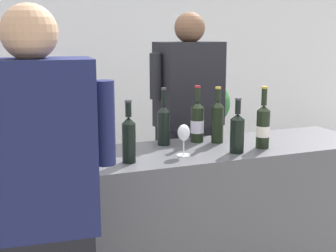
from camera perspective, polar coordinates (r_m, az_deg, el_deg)
The scene contains 13 objects.
wall_back at distance 5.05m, azimuth -10.74°, elevation 9.20°, with size 8.00×0.10×2.80m, color white.
counter at distance 2.78m, azimuth 0.52°, elevation -12.42°, with size 2.48×0.58×0.92m, color #4C4C51.
wine_bottle_0 at distance 2.75m, azimuth -0.52°, elevation 0.28°, with size 0.07×0.07×0.34m.
wine_bottle_1 at distance 2.74m, azimuth 11.63°, elevation 0.02°, with size 0.08×0.08×0.36m.
wine_bottle_2 at distance 2.84m, azimuth 3.62°, elevation 0.53°, with size 0.08×0.08×0.35m.
wine_bottle_3 at distance 2.60m, azimuth 8.52°, elevation -0.70°, with size 0.08×0.08×0.31m.
wine_bottle_4 at distance 2.39m, azimuth -4.85°, elevation -1.44°, with size 0.07×0.07×0.33m.
wine_bottle_5 at distance 2.83m, azimuth 6.12°, elevation 0.72°, with size 0.07×0.07×0.34m.
wine_glass at distance 2.51m, azimuth 1.95°, elevation -1.02°, with size 0.08×0.08×0.17m.
ice_bucket at distance 2.47m, azimuth -9.71°, elevation -1.70°, with size 0.20×0.20×0.21m.
person_server at distance 3.27m, azimuth 2.55°, elevation -1.74°, with size 0.60×0.31×1.72m.
person_guest at distance 1.86m, azimuth -15.34°, elevation -13.21°, with size 0.58×0.28×1.69m.
potted_shrub at distance 4.16m, azimuth 3.57°, elevation 0.84°, with size 0.52×0.56×1.19m.
Camera 1 is at (-0.95, -2.35, 1.59)m, focal length 49.48 mm.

